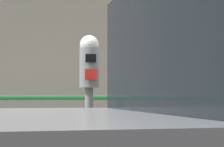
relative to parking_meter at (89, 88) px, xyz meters
name	(u,v)px	position (x,y,z in m)	size (l,w,h in m)	color
parking_meter	(89,88)	(0.00, 0.00, 0.00)	(0.17, 0.17, 1.58)	slate
pedestrian_at_meter	(145,100)	(0.50, 0.02, -0.10)	(0.64, 0.48, 1.79)	brown
background_railing	(73,119)	(0.13, 1.91, -0.36)	(24.06, 0.06, 1.08)	#1E602D
backdrop_wall	(57,71)	(0.13, 3.92, 0.37)	(32.00, 0.50, 3.27)	gray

